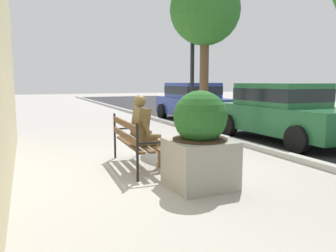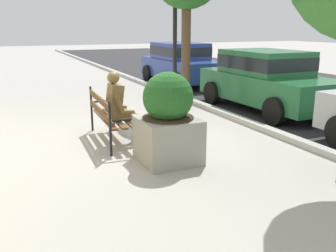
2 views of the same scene
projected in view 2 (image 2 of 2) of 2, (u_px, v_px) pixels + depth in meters
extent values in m
plane|color=#ADA8A0|center=(126.00, 142.00, 7.27)|extent=(80.00, 80.00, 0.00)
cube|color=#B2AFA8|center=(250.00, 123.00, 8.40)|extent=(60.00, 0.20, 0.12)
cube|color=brown|center=(105.00, 119.00, 7.16)|extent=(1.70, 0.19, 0.04)
cube|color=brown|center=(114.00, 118.00, 7.23)|extent=(1.70, 0.19, 0.04)
cube|color=brown|center=(123.00, 117.00, 7.29)|extent=(1.70, 0.19, 0.04)
cube|color=brown|center=(100.00, 111.00, 7.09)|extent=(1.70, 0.12, 0.11)
cube|color=brown|center=(99.00, 99.00, 7.03)|extent=(1.70, 0.12, 0.11)
cylinder|color=black|center=(114.00, 118.00, 8.15)|extent=(0.04, 0.04, 0.45)
cylinder|color=black|center=(92.00, 109.00, 7.92)|extent=(0.04, 0.04, 0.95)
cube|color=black|center=(104.00, 101.00, 7.97)|extent=(0.06, 0.48, 0.03)
cylinder|color=black|center=(137.00, 141.00, 6.56)|extent=(0.04, 0.04, 0.45)
cylinder|color=black|center=(110.00, 130.00, 6.33)|extent=(0.04, 0.04, 0.95)
cube|color=black|center=(126.00, 120.00, 6.39)|extent=(0.06, 0.48, 0.03)
cube|color=brown|center=(120.00, 115.00, 7.01)|extent=(0.34, 0.32, 0.16)
cube|color=brown|center=(115.00, 98.00, 6.89)|extent=(0.36, 0.29, 0.55)
sphere|color=brown|center=(113.00, 78.00, 6.79)|extent=(0.22, 0.22, 0.22)
cylinder|color=brown|center=(112.00, 99.00, 7.10)|extent=(0.09, 0.18, 0.29)
cylinder|color=brown|center=(120.00, 107.00, 7.21)|extent=(0.08, 0.27, 0.10)
cylinder|color=brown|center=(119.00, 103.00, 6.71)|extent=(0.09, 0.18, 0.29)
cylinder|color=brown|center=(127.00, 112.00, 6.80)|extent=(0.08, 0.27, 0.10)
cylinder|color=brown|center=(126.00, 115.00, 7.15)|extent=(0.13, 0.36, 0.14)
cylinder|color=brown|center=(135.00, 128.00, 7.29)|extent=(0.11, 0.11, 0.50)
cube|color=brown|center=(139.00, 138.00, 7.37)|extent=(0.11, 0.24, 0.07)
cylinder|color=brown|center=(129.00, 117.00, 6.99)|extent=(0.13, 0.36, 0.14)
cylinder|color=brown|center=(139.00, 130.00, 7.13)|extent=(0.11, 0.11, 0.50)
cube|color=brown|center=(142.00, 141.00, 7.21)|extent=(0.11, 0.24, 0.07)
cube|color=brown|center=(146.00, 140.00, 7.10)|extent=(0.28, 0.18, 0.16)
cube|color=gray|center=(168.00, 140.00, 6.13)|extent=(0.92, 0.92, 0.73)
cylinder|color=#38281C|center=(168.00, 117.00, 6.03)|extent=(0.82, 0.82, 0.03)
sphere|color=#235B23|center=(168.00, 97.00, 5.95)|extent=(0.81, 0.81, 0.81)
cylinder|color=brown|center=(186.00, 55.00, 9.91)|extent=(0.24, 0.24, 2.85)
cube|color=navy|center=(181.00, 68.00, 14.36)|extent=(4.12, 1.76, 0.70)
cube|color=navy|center=(180.00, 51.00, 14.32)|extent=(2.15, 1.59, 0.60)
cube|color=black|center=(180.00, 51.00, 14.32)|extent=(2.16, 1.61, 0.33)
cylinder|color=black|center=(219.00, 79.00, 13.61)|extent=(0.64, 0.23, 0.64)
cylinder|color=black|center=(177.00, 82.00, 12.92)|extent=(0.64, 0.23, 0.64)
cylinder|color=black|center=(185.00, 71.00, 15.95)|extent=(0.64, 0.23, 0.64)
cylinder|color=black|center=(148.00, 73.00, 15.25)|extent=(0.64, 0.23, 0.64)
cube|color=#236638|center=(267.00, 87.00, 9.84)|extent=(4.12, 1.76, 0.70)
cube|color=#236638|center=(265.00, 62.00, 9.81)|extent=(2.15, 1.59, 0.60)
cube|color=black|center=(265.00, 62.00, 9.81)|extent=(2.16, 1.61, 0.33)
cylinder|color=black|center=(330.00, 105.00, 9.09)|extent=(0.64, 0.23, 0.64)
cylinder|color=black|center=(275.00, 111.00, 8.40)|extent=(0.64, 0.23, 0.64)
cylinder|color=black|center=(260.00, 89.00, 11.43)|extent=(0.64, 0.23, 0.64)
cylinder|color=black|center=(212.00, 93.00, 10.74)|extent=(0.64, 0.23, 0.64)
cylinder|color=black|center=(175.00, 40.00, 10.56)|extent=(0.12, 0.12, 3.60)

